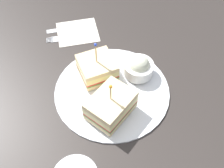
# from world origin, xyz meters

# --- Properties ---
(ground_plane) EXTENTS (0.98, 0.98, 0.02)m
(ground_plane) POSITION_xyz_m (0.00, 0.00, -0.01)
(ground_plane) COLOR #2D2826
(plate) EXTENTS (0.27, 0.27, 0.01)m
(plate) POSITION_xyz_m (0.00, 0.00, 0.00)
(plate) COLOR white
(plate) RESTS_ON ground_plane
(sandwich_half_front) EXTENTS (0.10, 0.10, 0.11)m
(sandwich_half_front) POSITION_xyz_m (-0.05, -0.03, 0.03)
(sandwich_half_front) COLOR beige
(sandwich_half_front) RESTS_ON plate
(sandwich_half_back) EXTENTS (0.12, 0.12, 0.10)m
(sandwich_half_back) POSITION_xyz_m (0.06, -0.01, 0.04)
(sandwich_half_back) COLOR beige
(sandwich_half_back) RESTS_ON plate
(coleslaw_bowl) EXTENTS (0.07, 0.07, 0.05)m
(coleslaw_bowl) POSITION_xyz_m (-0.05, 0.07, 0.03)
(coleslaw_bowl) COLOR white
(coleslaw_bowl) RESTS_ON plate
(napkin) EXTENTS (0.12, 0.13, 0.00)m
(napkin) POSITION_xyz_m (-0.22, -0.09, 0.00)
(napkin) COLOR beige
(napkin) RESTS_ON ground_plane
(fork) EXTENTS (0.03, 0.13, 0.00)m
(fork) POSITION_xyz_m (-0.19, -0.13, 0.00)
(fork) COLOR silver
(fork) RESTS_ON ground_plane
(knife) EXTENTS (0.03, 0.12, 0.00)m
(knife) POSITION_xyz_m (-0.23, -0.12, 0.00)
(knife) COLOR silver
(knife) RESTS_ON ground_plane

